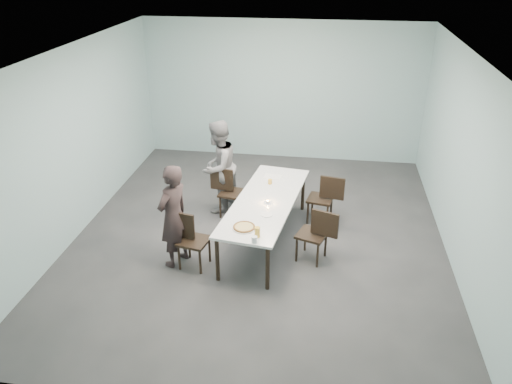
# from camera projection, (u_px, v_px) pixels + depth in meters

# --- Properties ---
(ground) EXTENTS (7.00, 7.00, 0.00)m
(ground) POSITION_uv_depth(u_px,v_px,m) (259.00, 235.00, 8.33)
(ground) COLOR #333335
(ground) RESTS_ON ground
(room_shell) EXTENTS (6.02, 7.02, 3.01)m
(room_shell) POSITION_uv_depth(u_px,v_px,m) (260.00, 119.00, 7.42)
(room_shell) COLOR #98BABF
(room_shell) RESTS_ON ground
(table) EXTENTS (1.25, 2.70, 0.75)m
(table) POSITION_uv_depth(u_px,v_px,m) (265.00, 203.00, 7.88)
(table) COLOR white
(table) RESTS_ON ground
(chair_near_left) EXTENTS (0.64, 0.49, 0.87)m
(chair_near_left) POSITION_uv_depth(u_px,v_px,m) (189.00, 236.00, 7.36)
(chair_near_left) COLOR black
(chair_near_left) RESTS_ON ground
(chair_far_left) EXTENTS (0.64, 0.48, 0.87)m
(chair_far_left) POSITION_uv_depth(u_px,v_px,m) (228.00, 189.00, 8.77)
(chair_far_left) COLOR black
(chair_far_left) RESTS_ON ground
(chair_near_right) EXTENTS (0.65, 0.53, 0.87)m
(chair_near_right) POSITION_uv_depth(u_px,v_px,m) (317.00, 232.00, 7.47)
(chair_near_right) COLOR black
(chair_near_right) RESTS_ON ground
(chair_far_right) EXTENTS (0.64, 0.49, 0.87)m
(chair_far_right) POSITION_uv_depth(u_px,v_px,m) (325.00, 196.00, 8.53)
(chair_far_right) COLOR black
(chair_far_right) RESTS_ON ground
(diner_near) EXTENTS (0.60, 0.69, 1.61)m
(diner_near) POSITION_uv_depth(u_px,v_px,m) (173.00, 216.00, 7.28)
(diner_near) COLOR black
(diner_near) RESTS_ON ground
(diner_far) EXTENTS (0.87, 0.98, 1.68)m
(diner_far) POSITION_uv_depth(u_px,v_px,m) (218.00, 167.00, 8.80)
(diner_far) COLOR slate
(diner_far) RESTS_ON ground
(pizza) EXTENTS (0.34, 0.34, 0.04)m
(pizza) POSITION_uv_depth(u_px,v_px,m) (244.00, 227.00, 7.07)
(pizza) COLOR white
(pizza) RESTS_ON table
(side_plate) EXTENTS (0.18, 0.18, 0.01)m
(side_plate) POSITION_uv_depth(u_px,v_px,m) (267.00, 215.00, 7.43)
(side_plate) COLOR white
(side_plate) RESTS_ON table
(beer_glass) EXTENTS (0.08, 0.08, 0.15)m
(beer_glass) POSITION_uv_depth(u_px,v_px,m) (257.00, 232.00, 6.84)
(beer_glass) COLOR gold
(beer_glass) RESTS_ON table
(water_tumbler) EXTENTS (0.08, 0.08, 0.09)m
(water_tumbler) POSITION_uv_depth(u_px,v_px,m) (254.00, 240.00, 6.73)
(water_tumbler) COLOR silver
(water_tumbler) RESTS_ON table
(tealight) EXTENTS (0.06, 0.06, 0.05)m
(tealight) POSITION_uv_depth(u_px,v_px,m) (268.00, 202.00, 7.75)
(tealight) COLOR silver
(tealight) RESTS_ON table
(amber_tumbler) EXTENTS (0.07, 0.07, 0.08)m
(amber_tumbler) POSITION_uv_depth(u_px,v_px,m) (270.00, 182.00, 8.36)
(amber_tumbler) COLOR gold
(amber_tumbler) RESTS_ON table
(menu) EXTENTS (0.33, 0.26, 0.01)m
(menu) POSITION_uv_depth(u_px,v_px,m) (273.00, 177.00, 8.63)
(menu) COLOR silver
(menu) RESTS_ON table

